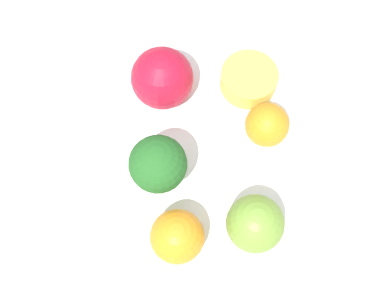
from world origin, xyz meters
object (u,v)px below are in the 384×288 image
object	(u,v)px
apple_green	(255,224)
small_cup	(249,79)
orange_front	(267,125)
bowl	(192,155)
apple_red	(162,78)
orange_back	(177,237)
broccoli	(158,165)

from	to	relation	value
apple_green	small_cup	world-z (taller)	apple_green
apple_green	orange_front	bearing A→B (deg)	-168.91
orange_front	bowl	bearing A→B (deg)	-57.31
bowl	apple_red	distance (m)	0.08
bowl	orange_back	distance (m)	0.10
broccoli	apple_red	distance (m)	0.09
bowl	orange_back	size ratio (longest dim) A/B	5.47
apple_red	broccoli	bearing A→B (deg)	20.06
apple_red	apple_green	bearing A→B (deg)	51.09
small_cup	broccoli	bearing A→B (deg)	-19.23
apple_green	orange_back	xyz separation A→B (m)	(0.03, -0.06, -0.00)
apple_red	orange_front	bearing A→B (deg)	86.12
orange_front	apple_red	bearing A→B (deg)	-93.88
bowl	orange_front	world-z (taller)	orange_front
orange_back	apple_red	bearing A→B (deg)	-153.42
apple_red	orange_front	world-z (taller)	apple_red
broccoli	orange_front	bearing A→B (deg)	136.45
apple_red	small_cup	world-z (taller)	apple_red
bowl	orange_front	xyz separation A→B (m)	(-0.04, 0.06, 0.04)
broccoli	orange_front	xyz separation A→B (m)	(-0.08, 0.07, -0.02)
broccoli	orange_back	world-z (taller)	broccoli
bowl	apple_green	bearing A→B (deg)	54.59
apple_green	small_cup	distance (m)	0.14
apple_green	apple_red	bearing A→B (deg)	-128.91
apple_red	orange_back	world-z (taller)	apple_red
apple_red	orange_back	distance (m)	0.14
apple_red	orange_back	size ratio (longest dim) A/B	1.27
apple_green	small_cup	xyz separation A→B (m)	(-0.13, -0.05, -0.01)
orange_front	orange_back	distance (m)	0.13
broccoli	apple_red	bearing A→B (deg)	-159.94
bowl	orange_front	bearing A→B (deg)	122.69
apple_red	small_cup	bearing A→B (deg)	116.95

